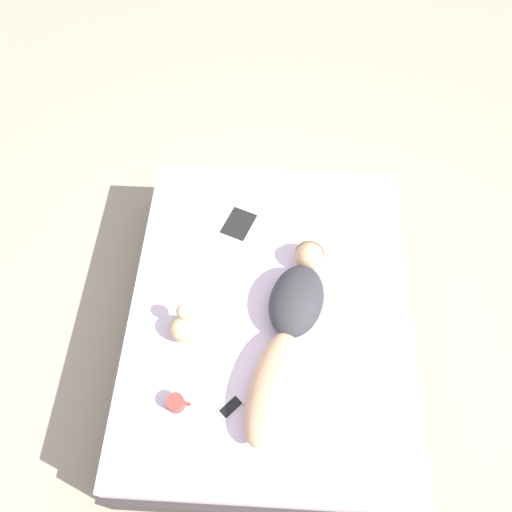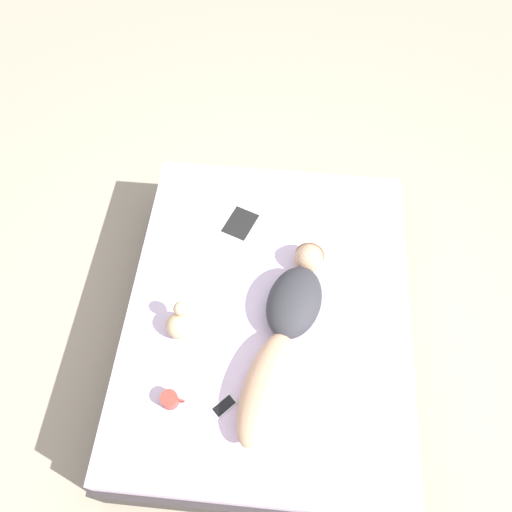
# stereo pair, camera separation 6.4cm
# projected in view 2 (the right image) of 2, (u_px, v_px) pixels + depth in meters

# --- Properties ---
(ground_plane) EXTENTS (12.00, 12.00, 0.00)m
(ground_plane) POSITION_uv_depth(u_px,v_px,m) (267.00, 340.00, 3.46)
(ground_plane) COLOR #B7A88E
(bed) EXTENTS (1.75, 2.21, 0.53)m
(bed) POSITION_uv_depth(u_px,v_px,m) (268.00, 325.00, 3.23)
(bed) COLOR #383333
(bed) RESTS_ON ground_plane
(person) EXTENTS (0.52, 1.29, 0.20)m
(person) POSITION_uv_depth(u_px,v_px,m) (285.00, 328.00, 2.83)
(person) COLOR tan
(person) RESTS_ON bed
(open_magazine) EXTENTS (0.61, 0.50, 0.01)m
(open_magazine) POSITION_uv_depth(u_px,v_px,m) (223.00, 217.00, 3.34)
(open_magazine) COLOR white
(open_magazine) RESTS_ON bed
(coffee_mug) EXTENTS (0.13, 0.10, 0.08)m
(coffee_mug) POSITION_uv_depth(u_px,v_px,m) (170.00, 400.00, 2.68)
(coffee_mug) COLOR #993D33
(coffee_mug) RESTS_ON bed
(cell_phone) EXTENTS (0.15, 0.15, 0.01)m
(cell_phone) POSITION_uv_depth(u_px,v_px,m) (224.00, 406.00, 2.69)
(cell_phone) COLOR silver
(cell_phone) RESTS_ON bed
(plush_toy) EXTENTS (0.18, 0.18, 0.22)m
(plush_toy) POSITION_uv_depth(u_px,v_px,m) (181.00, 324.00, 2.85)
(plush_toy) COLOR #D1B289
(plush_toy) RESTS_ON bed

